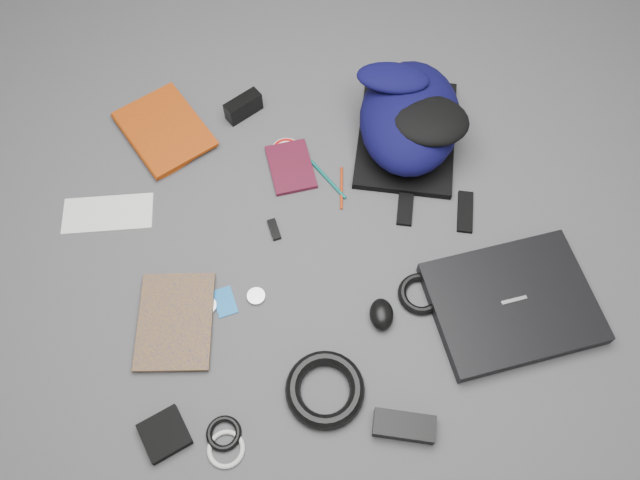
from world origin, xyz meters
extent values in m
plane|color=#4F4F51|center=(0.00, 0.00, 0.00)|extent=(4.00, 4.00, 0.00)
cube|color=black|center=(0.42, -0.29, 0.02)|extent=(0.40, 0.31, 0.04)
imported|color=#963208|center=(-0.44, 0.43, 0.02)|extent=(0.29, 0.33, 0.03)
imported|color=#BF810D|center=(-0.49, -0.10, 0.01)|extent=(0.24, 0.29, 0.02)
cube|color=white|center=(-0.54, 0.23, 0.00)|extent=(0.26, 0.15, 0.00)
cube|color=#3E0C1A|center=(-0.02, 0.25, 0.01)|extent=(0.12, 0.17, 0.01)
cube|color=black|center=(-0.11, 0.48, 0.03)|extent=(0.12, 0.08, 0.06)
cylinder|color=white|center=(-0.02, 0.31, 0.00)|extent=(0.11, 0.11, 0.00)
cylinder|color=#0A6158|center=(0.07, 0.19, 0.00)|extent=(0.07, 0.15, 0.01)
cylinder|color=#BB340E|center=(0.10, 0.15, 0.00)|extent=(0.04, 0.13, 0.01)
cube|color=blue|center=(-0.28, -0.10, 0.00)|extent=(0.06, 0.08, 0.00)
cube|color=black|center=(-0.11, 0.07, 0.01)|extent=(0.03, 0.06, 0.01)
ellipsoid|color=black|center=(0.09, -0.24, 0.02)|extent=(0.08, 0.09, 0.04)
cylinder|color=#B0AFB2|center=(-0.32, -0.10, 0.01)|extent=(0.06, 0.06, 0.01)
cylinder|color=silver|center=(-0.20, -0.11, 0.01)|extent=(0.06, 0.06, 0.01)
torus|color=black|center=(0.21, -0.21, 0.01)|extent=(0.12, 0.12, 0.02)
cube|color=black|center=(0.07, -0.51, 0.02)|extent=(0.15, 0.11, 0.03)
torus|color=black|center=(-0.09, -0.38, 0.02)|extent=(0.22, 0.22, 0.04)
cube|color=black|center=(-0.47, -0.39, 0.01)|extent=(0.12, 0.12, 0.03)
torus|color=black|center=(-0.34, -0.42, 0.01)|extent=(0.09, 0.09, 0.02)
torus|color=silver|center=(-0.34, -0.45, 0.01)|extent=(0.11, 0.11, 0.01)
camera|label=1|loc=(-0.19, -0.73, 1.47)|focal=35.00mm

